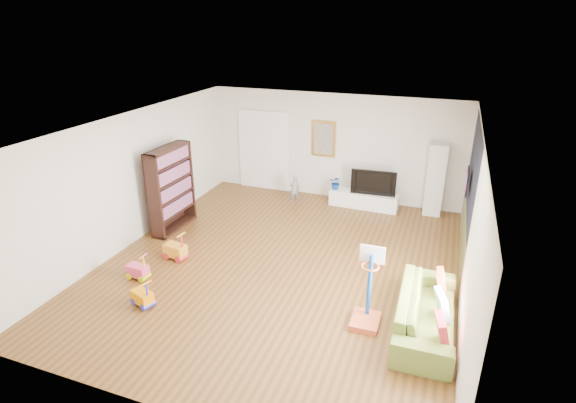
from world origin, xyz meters
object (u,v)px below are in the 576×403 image
(bookshelf, at_px, (171,189))
(sofa, at_px, (426,312))
(basketball_hoop, at_px, (368,289))
(media_console, at_px, (364,200))

(bookshelf, xyz_separation_m, sofa, (5.59, -1.73, -0.63))
(sofa, xyz_separation_m, basketball_hoop, (-0.87, -0.20, 0.33))
(basketball_hoop, bearing_deg, media_console, 100.65)
(bookshelf, xyz_separation_m, basketball_hoop, (4.72, -1.93, -0.30))
(basketball_hoop, bearing_deg, bookshelf, 156.68)
(sofa, bearing_deg, basketball_hoop, 101.87)
(media_console, xyz_separation_m, bookshelf, (-3.77, -2.63, 0.74))
(media_console, xyz_separation_m, basketball_hoop, (0.95, -4.56, 0.44))
(media_console, height_order, basketball_hoop, basketball_hoop)
(bookshelf, bearing_deg, basketball_hoop, -21.15)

